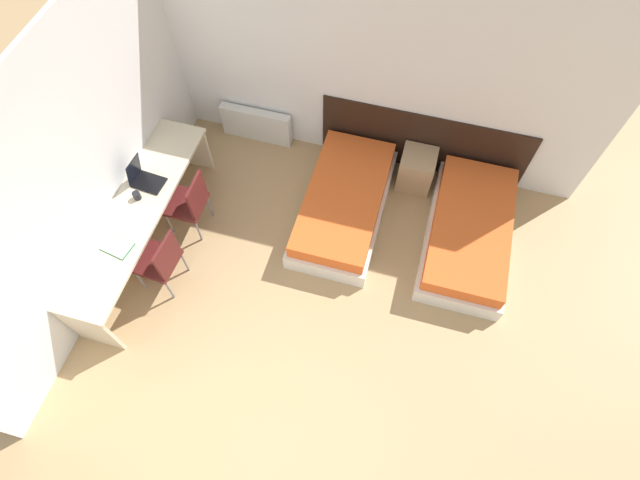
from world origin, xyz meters
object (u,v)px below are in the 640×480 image
nightstand (416,169)px  chair_near_notebook (161,260)px  chair_near_laptop (190,202)px  bed_near_window (344,203)px  laptop (144,178)px  bed_near_door (469,232)px

nightstand → chair_near_notebook: size_ratio=0.55×
nightstand → chair_near_laptop: bearing=-150.4°
bed_near_window → chair_near_laptop: chair_near_laptop is taller
laptop → chair_near_laptop: bearing=7.2°
nightstand → bed_near_door: bearing=-43.7°
chair_near_notebook → laptop: 0.93m
laptop → bed_near_window: bearing=22.2°
bed_near_window → laptop: bearing=-162.5°
bed_near_window → chair_near_notebook: size_ratio=2.09×
bed_near_door → chair_near_notebook: (-3.14, -1.41, 0.29)m
chair_near_laptop → chair_near_notebook: 0.77m
bed_near_window → chair_near_notebook: 2.19m
bed_near_window → bed_near_door: (1.49, 0.00, 0.00)m
chair_near_laptop → chair_near_notebook: bearing=-90.4°
chair_near_notebook → nightstand: bearing=45.5°
nightstand → chair_near_notebook: bearing=-138.3°
bed_near_door → nightstand: (-0.75, 0.71, 0.04)m
bed_near_door → chair_near_notebook: bearing=-155.7°
bed_near_window → nightstand: (0.75, 0.71, 0.04)m
chair_near_notebook → laptop: (-0.46, 0.75, 0.30)m
bed_near_window → laptop: (-2.10, -0.66, 0.60)m
bed_near_window → nightstand: 1.03m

